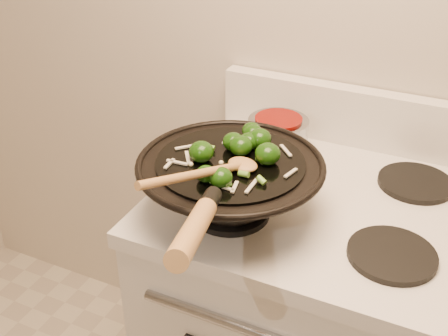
% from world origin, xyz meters
% --- Properties ---
extents(stove, '(0.78, 0.67, 1.08)m').
position_xyz_m(stove, '(-0.20, 1.17, 0.47)').
color(stove, silver).
rests_on(stove, ground).
extents(wok, '(0.41, 0.67, 0.26)m').
position_xyz_m(wok, '(-0.38, 1.02, 1.00)').
color(wok, black).
rests_on(wok, stove).
extents(stirfry, '(0.28, 0.26, 0.05)m').
position_xyz_m(stirfry, '(-0.37, 1.05, 1.08)').
color(stirfry, '#133708').
rests_on(stirfry, wok).
extents(wooden_spoon, '(0.13, 0.30, 0.09)m').
position_xyz_m(wooden_spoon, '(-0.37, 0.93, 1.09)').
color(wooden_spoon, '#A67641').
rests_on(wooden_spoon, wok).
extents(saucepan, '(0.16, 0.25, 0.09)m').
position_xyz_m(saucepan, '(-0.38, 1.32, 0.98)').
color(saucepan, '#95979D').
rests_on(saucepan, stove).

